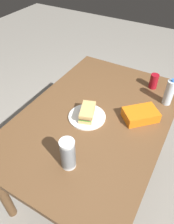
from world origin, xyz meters
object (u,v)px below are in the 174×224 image
dining_table (95,125)px  paper_plate (87,117)px  sandwich (87,112)px  soda_can_red (154,81)px  water_bottle_tall (169,92)px  chip_bag (141,115)px  plastic_cup_stack (68,154)px

dining_table → paper_plate: bearing=-42.0°
sandwich → soda_can_red: soda_can_red is taller
water_bottle_tall → dining_table: bearing=-46.1°
soda_can_red → water_bottle_tall: water_bottle_tall is taller
dining_table → soda_can_red: bearing=154.9°
soda_can_red → chip_bag: bearing=4.9°
paper_plate → soda_can_red: 0.65m
dining_table → paper_plate: paper_plate is taller
sandwich → plastic_cup_stack: size_ratio=0.98×
chip_bag → water_bottle_tall: size_ratio=1.08×
paper_plate → sandwich: 0.05m
chip_bag → plastic_cup_stack: size_ratio=1.13×
soda_can_red → dining_table: bearing=-25.1°
plastic_cup_stack → water_bottle_tall: bearing=157.6°
paper_plate → plastic_cup_stack: bearing=14.9°
chip_bag → plastic_cup_stack: plastic_cup_stack is taller
water_bottle_tall → sandwich: bearing=-45.3°
dining_table → sandwich: 0.16m
paper_plate → soda_can_red: soda_can_red is taller
dining_table → sandwich: bearing=-38.4°
dining_table → water_bottle_tall: size_ratio=6.88×
sandwich → water_bottle_tall: bearing=134.7°
dining_table → paper_plate: (0.05, -0.04, 0.10)m
paper_plate → water_bottle_tall: 0.63m
chip_bag → sandwich: bearing=164.1°
soda_can_red → water_bottle_tall: 0.21m
dining_table → sandwich: (0.05, -0.04, 0.15)m
dining_table → plastic_cup_stack: (0.44, 0.06, 0.20)m
sandwich → chip_bag: size_ratio=0.87×
sandwich → water_bottle_tall: 0.62m
chip_bag → plastic_cup_stack: (0.57, -0.22, 0.07)m
dining_table → chip_bag: bearing=113.8°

